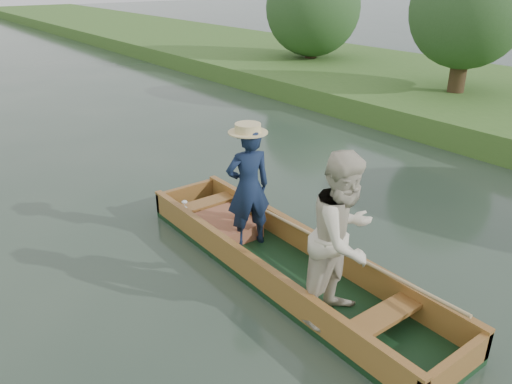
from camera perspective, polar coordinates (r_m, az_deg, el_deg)
ground at (r=6.61m, az=3.19°, el=-9.25°), size 120.00×120.00×0.00m
trees_far at (r=13.72m, az=-26.94°, el=16.85°), size 22.89×15.75×4.61m
punt at (r=6.02m, az=4.74°, el=-4.94°), size 1.22×5.00×2.01m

